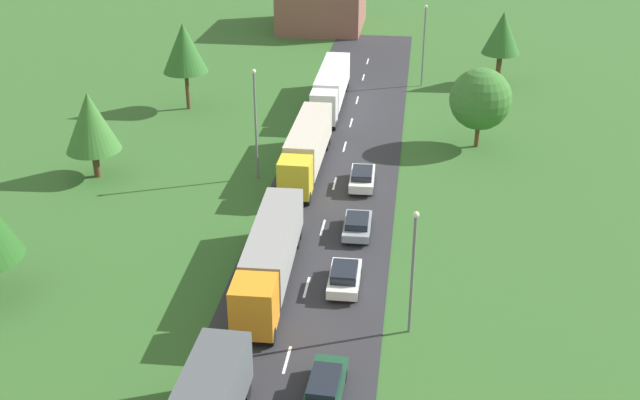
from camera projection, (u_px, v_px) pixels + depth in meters
road at (289, 352)px, 42.79m from camera, size 10.00×140.00×0.06m
lane_marking_centre at (280, 387)px, 40.14m from camera, size 0.16×122.75×0.01m
truck_second at (270, 255)px, 48.22m from camera, size 2.87×13.74×3.48m
truck_third at (307, 146)px, 63.98m from camera, size 2.57×13.66×3.65m
truck_fourth at (331, 86)px, 78.42m from camera, size 2.57×14.38×3.63m
car_second at (325, 387)px, 38.90m from camera, size 1.92×4.63×1.51m
car_third at (344, 277)px, 48.24m from camera, size 1.95×4.08×1.53m
car_fourth at (357, 225)px, 54.55m from camera, size 1.95×4.09×1.37m
car_fifth at (362, 178)px, 61.60m from camera, size 1.99×4.48×1.48m
lamppost_second at (413, 266)px, 42.67m from camera, size 0.36×0.36×7.71m
lamppost_third at (256, 120)px, 61.31m from camera, size 0.36×0.36×9.17m
lamppost_fourth at (424, 42)px, 83.30m from camera, size 0.36×0.36×8.83m
tree_oak at (480, 99)px, 67.73m from camera, size 5.42×5.42×7.15m
tree_maple at (184, 48)px, 76.01m from camera, size 4.42×4.42×8.70m
tree_pine at (91, 122)px, 61.76m from camera, size 4.40×4.40×7.19m
tree_ash at (502, 33)px, 83.59m from camera, size 4.12×4.12×7.95m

